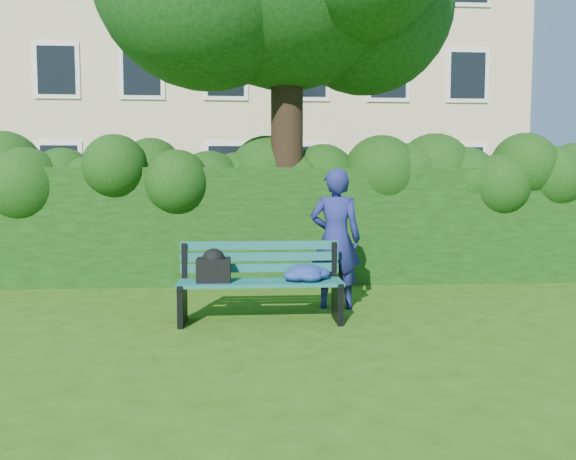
{
  "coord_description": "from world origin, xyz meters",
  "views": [
    {
      "loc": [
        -0.48,
        -6.72,
        1.54
      ],
      "look_at": [
        0.0,
        0.6,
        0.95
      ],
      "focal_mm": 35.0,
      "sensor_mm": 36.0,
      "label": 1
    }
  ],
  "objects": [
    {
      "name": "man_reading",
      "position": [
        0.57,
        0.18,
        0.87
      ],
      "size": [
        0.7,
        0.52,
        1.74
      ],
      "primitive_type": "imported",
      "rotation": [
        0.0,
        0.0,
        2.97
      ],
      "color": "navy",
      "rests_on": "ground"
    },
    {
      "name": "apartment_building",
      "position": [
        -0.0,
        13.99,
        6.0
      ],
      "size": [
        16.0,
        8.08,
        12.0
      ],
      "color": "#D1BD8C",
      "rests_on": "ground"
    },
    {
      "name": "hedge",
      "position": [
        0.0,
        2.2,
        0.9
      ],
      "size": [
        10.0,
        1.0,
        1.8
      ],
      "color": "black",
      "rests_on": "ground"
    },
    {
      "name": "park_bench",
      "position": [
        -0.36,
        -0.47,
        0.5
      ],
      "size": [
        1.84,
        0.57,
        0.89
      ],
      "rotation": [
        0.0,
        0.0,
        0.01
      ],
      "color": "#0F4B40",
      "rests_on": "ground"
    },
    {
      "name": "ground",
      "position": [
        0.0,
        0.0,
        0.0
      ],
      "size": [
        80.0,
        80.0,
        0.0
      ],
      "primitive_type": "plane",
      "color": "#2E5110",
      "rests_on": "ground"
    }
  ]
}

